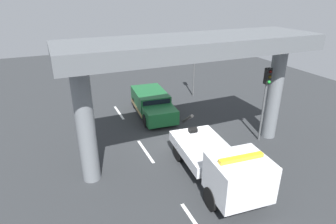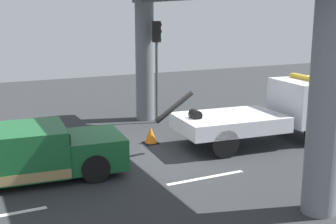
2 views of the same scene
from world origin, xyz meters
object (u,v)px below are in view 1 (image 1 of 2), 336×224
towed_van_green (152,104)px  traffic_light_far (266,89)px  traffic_light_near (194,57)px  tow_truck_white (222,164)px  traffic_cone_orange (206,133)px

towed_van_green → traffic_light_far: size_ratio=1.19×
towed_van_green → traffic_light_near: size_ratio=1.15×
tow_truck_white → towed_van_green: bearing=179.5°
tow_truck_white → traffic_light_far: traffic_light_far is taller
traffic_light_far → towed_van_green: bearing=-144.3°
towed_van_green → traffic_light_far: bearing=35.7°
traffic_light_far → traffic_cone_orange: 4.37m
traffic_light_near → traffic_light_far: traffic_light_near is taller
towed_van_green → tow_truck_white: bearing=-0.5°
towed_van_green → traffic_light_far: (6.36, 4.57, 2.49)m
traffic_light_far → traffic_light_near: bearing=180.0°
traffic_cone_orange → tow_truck_white: bearing=-23.0°
traffic_light_near → traffic_light_far: size_ratio=1.04×
towed_van_green → traffic_light_near: traffic_light_near is taller
traffic_cone_orange → traffic_light_near: bearing=158.0°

